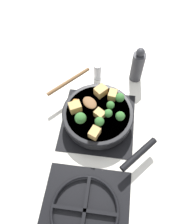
# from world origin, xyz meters

# --- Properties ---
(ground_plane) EXTENTS (2.40, 2.40, 0.00)m
(ground_plane) POSITION_xyz_m (0.00, 0.00, 0.00)
(ground_plane) COLOR white
(front_burner_grate) EXTENTS (0.31, 0.31, 0.03)m
(front_burner_grate) POSITION_xyz_m (0.00, 0.00, 0.01)
(front_burner_grate) COLOR black
(front_burner_grate) RESTS_ON ground_plane
(rear_burner_grate) EXTENTS (0.31, 0.31, 0.03)m
(rear_burner_grate) POSITION_xyz_m (0.00, 0.36, 0.01)
(rear_burner_grate) COLOR black
(rear_burner_grate) RESTS_ON ground_plane
(skillet_pan) EXTENTS (0.38, 0.37, 0.06)m
(skillet_pan) POSITION_xyz_m (-0.00, 0.00, 0.06)
(skillet_pan) COLOR black
(skillet_pan) RESTS_ON front_burner_grate
(wooden_spoon) EXTENTS (0.23, 0.23, 0.02)m
(wooden_spoon) POSITION_xyz_m (0.10, -0.09, 0.09)
(wooden_spoon) COLOR brown
(wooden_spoon) RESTS_ON skillet_pan
(tofu_cube_center_large) EXTENTS (0.05, 0.05, 0.03)m
(tofu_cube_center_large) POSITION_xyz_m (-0.01, 0.02, 0.10)
(tofu_cube_center_large) COLOR tan
(tofu_cube_center_large) RESTS_ON skillet_pan
(tofu_cube_near_handle) EXTENTS (0.04, 0.05, 0.03)m
(tofu_cube_near_handle) POSITION_xyz_m (-0.05, -0.08, 0.10)
(tofu_cube_near_handle) COLOR tan
(tofu_cube_near_handle) RESTS_ON skillet_pan
(tofu_cube_east_chunk) EXTENTS (0.06, 0.06, 0.04)m
(tofu_cube_east_chunk) POSITION_xyz_m (0.09, -0.00, 0.10)
(tofu_cube_east_chunk) COLOR tan
(tofu_cube_east_chunk) RESTS_ON skillet_pan
(tofu_cube_west_chunk) EXTENTS (0.05, 0.05, 0.03)m
(tofu_cube_west_chunk) POSITION_xyz_m (-0.00, 0.10, 0.10)
(tofu_cube_west_chunk) COLOR tan
(tofu_cube_west_chunk) RESTS_ON skillet_pan
(tofu_cube_back_piece) EXTENTS (0.06, 0.06, 0.04)m
(tofu_cube_back_piece) POSITION_xyz_m (-0.00, -0.09, 0.10)
(tofu_cube_back_piece) COLOR tan
(tofu_cube_back_piece) RESTS_ON skillet_pan
(broccoli_floret_near_spoon) EXTENTS (0.04, 0.04, 0.04)m
(broccoli_floret_near_spoon) POSITION_xyz_m (-0.09, 0.02, 0.11)
(broccoli_floret_near_spoon) COLOR #709956
(broccoli_floret_near_spoon) RESTS_ON skillet_pan
(broccoli_floret_center_top) EXTENTS (0.04, 0.04, 0.04)m
(broccoli_floret_center_top) POSITION_xyz_m (-0.01, 0.06, 0.11)
(broccoli_floret_center_top) COLOR #709956
(broccoli_floret_center_top) RESTS_ON skillet_pan
(broccoli_floret_east_rim) EXTENTS (0.04, 0.04, 0.05)m
(broccoli_floret_east_rim) POSITION_xyz_m (-0.08, -0.06, 0.11)
(broccoli_floret_east_rim) COLOR #709956
(broccoli_floret_east_rim) RESTS_ON skillet_pan
(broccoli_floret_west_rim) EXTENTS (0.03, 0.03, 0.04)m
(broccoli_floret_west_rim) POSITION_xyz_m (-0.04, 0.01, 0.11)
(broccoli_floret_west_rim) COLOR #709956
(broccoli_floret_west_rim) RESTS_ON skillet_pan
(broccoli_floret_north_edge) EXTENTS (0.05, 0.05, 0.05)m
(broccoli_floret_north_edge) POSITION_xyz_m (0.06, 0.05, 0.11)
(broccoli_floret_north_edge) COLOR #709956
(broccoli_floret_north_edge) RESTS_ON skillet_pan
(broccoli_floret_south_cluster) EXTENTS (0.03, 0.03, 0.04)m
(broccoli_floret_south_cluster) POSITION_xyz_m (-0.05, -0.02, 0.11)
(broccoli_floret_south_cluster) COLOR #709956
(broccoli_floret_south_cluster) RESTS_ON skillet_pan
(carrot_slice_orange_thin) EXTENTS (0.02, 0.02, 0.01)m
(carrot_slice_orange_thin) POSITION_xyz_m (0.10, -0.04, 0.08)
(carrot_slice_orange_thin) COLOR orange
(carrot_slice_orange_thin) RESTS_ON skillet_pan
(carrot_slice_near_center) EXTENTS (0.03, 0.03, 0.01)m
(carrot_slice_near_center) POSITION_xyz_m (0.07, 0.03, 0.08)
(carrot_slice_near_center) COLOR orange
(carrot_slice_near_center) RESTS_ON skillet_pan
(pepper_mill) EXTENTS (0.06, 0.06, 0.19)m
(pepper_mill) POSITION_xyz_m (-0.15, -0.27, 0.09)
(pepper_mill) COLOR #333338
(pepper_mill) RESTS_ON ground_plane
(salt_shaker) EXTENTS (0.04, 0.04, 0.09)m
(salt_shaker) POSITION_xyz_m (0.03, -0.25, 0.04)
(salt_shaker) COLOR white
(salt_shaker) RESTS_ON ground_plane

